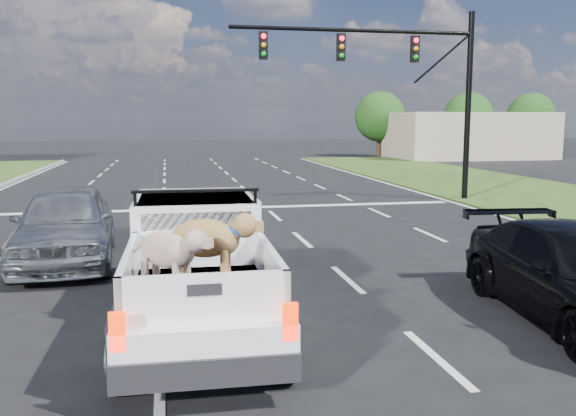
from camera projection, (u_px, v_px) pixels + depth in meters
name	position (u px, v px, depth m)	size (l,w,h in m)	color
ground	(257.00, 284.00, 11.39)	(160.00, 160.00, 0.00)	black
road_markings	(224.00, 225.00, 17.76)	(17.75, 60.00, 0.01)	silver
traffic_signal	(409.00, 73.00, 22.29)	(9.11, 0.31, 7.00)	black
building_right	(468.00, 135.00, 48.38)	(12.00, 7.00, 3.60)	tan
tree_far_d	(380.00, 117.00, 50.89)	(4.20, 4.20, 5.40)	#332114
tree_far_e	(468.00, 117.00, 52.44)	(4.20, 4.20, 5.40)	#332114
tree_far_f	(531.00, 117.00, 53.60)	(4.20, 4.20, 5.40)	#332114
pickup_truck	(197.00, 263.00, 8.99)	(2.16, 5.51, 2.05)	black
silver_sedan	(65.00, 224.00, 13.04)	(1.98, 4.92, 1.68)	#A7A9AE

